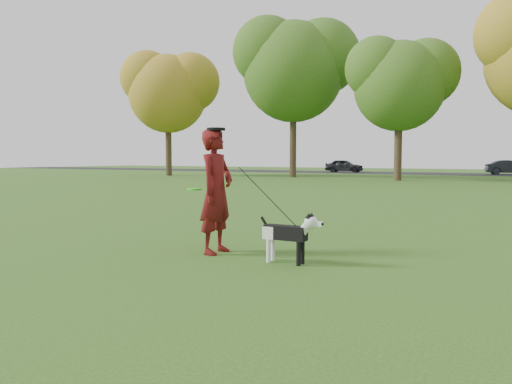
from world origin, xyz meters
The scene contains 8 objects.
ground centered at (0.00, 0.00, 0.00)m, with size 120.00×120.00×0.00m, color #285116.
road centered at (0.00, 40.00, 0.01)m, with size 120.00×7.00×0.02m, color black.
man centered at (-0.55, -0.02, 0.95)m, with size 0.69×0.45×1.90m, color #510E0B.
dog centered at (0.76, -0.17, 0.44)m, with size 0.96×0.19×0.73m.
car_left centered at (-12.64, 40.00, 0.64)m, with size 1.46×3.63×1.24m, color black.
car_mid centered at (1.67, 40.00, 0.62)m, with size 1.27×3.64×1.20m, color black.
man_held_items centered at (0.33, -0.12, 0.94)m, with size 1.92×0.33×1.42m.
tree_row centered at (-1.43, 26.07, 7.41)m, with size 51.74×8.86×12.01m.
Camera 1 is at (3.68, -6.29, 1.46)m, focal length 35.00 mm.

